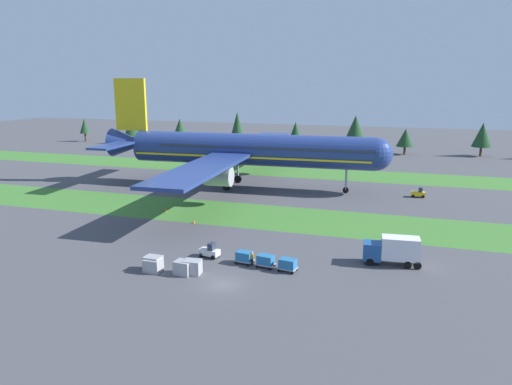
% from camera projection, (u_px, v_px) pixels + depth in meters
% --- Properties ---
extents(ground_plane, '(400.00, 400.00, 0.00)m').
position_uv_depth(ground_plane, '(223.00, 285.00, 54.16)').
color(ground_plane, '#47474C').
extents(grass_strip_near, '(320.00, 14.73, 0.01)m').
position_uv_depth(grass_strip_near, '(285.00, 218.00, 80.25)').
color(grass_strip_near, '#3D752D').
rests_on(grass_strip_near, ground).
extents(grass_strip_far, '(320.00, 14.73, 0.01)m').
position_uv_depth(grass_strip_far, '(327.00, 174.00, 118.73)').
color(grass_strip_far, '#3D752D').
rests_on(grass_strip_far, ground).
extents(airliner, '(61.30, 75.50, 22.75)m').
position_uv_depth(airliner, '(243.00, 149.00, 101.89)').
color(airliner, navy).
rests_on(airliner, ground).
extents(baggage_tug, '(2.76, 1.66, 1.97)m').
position_uv_depth(baggage_tug, '(210.00, 251.00, 62.37)').
color(baggage_tug, silver).
rests_on(baggage_tug, ground).
extents(cargo_dolly_lead, '(2.39, 1.80, 1.55)m').
position_uv_depth(cargo_dolly_lead, '(244.00, 256.00, 60.21)').
color(cargo_dolly_lead, '#A3A3A8').
rests_on(cargo_dolly_lead, ground).
extents(cargo_dolly_second, '(2.39, 1.80, 1.55)m').
position_uv_depth(cargo_dolly_second, '(266.00, 260.00, 58.98)').
color(cargo_dolly_second, '#A3A3A8').
rests_on(cargo_dolly_second, ground).
extents(cargo_dolly_third, '(2.39, 1.80, 1.55)m').
position_uv_depth(cargo_dolly_third, '(288.00, 264.00, 57.74)').
color(cargo_dolly_third, '#A3A3A8').
rests_on(cargo_dolly_third, ground).
extents(catering_truck, '(7.13, 2.90, 3.58)m').
position_uv_depth(catering_truck, '(393.00, 249.00, 59.66)').
color(catering_truck, '#1E4C8E').
rests_on(catering_truck, ground).
extents(pushback_tractor, '(2.66, 1.42, 1.97)m').
position_uv_depth(pushback_tractor, '(418.00, 193.00, 94.57)').
color(pushback_tractor, yellow).
rests_on(pushback_tractor, ground).
extents(ground_crew_marshaller, '(0.48, 0.36, 1.74)m').
position_uv_depth(ground_crew_marshaller, '(252.00, 258.00, 59.70)').
color(ground_crew_marshaller, black).
rests_on(ground_crew_marshaller, ground).
extents(uld_container_0, '(2.06, 1.67, 1.76)m').
position_uv_depth(uld_container_0, '(153.00, 263.00, 58.06)').
color(uld_container_0, '#A3A3A8').
rests_on(uld_container_0, ground).
extents(uld_container_1, '(2.03, 1.63, 1.58)m').
position_uv_depth(uld_container_1, '(153.00, 265.00, 57.64)').
color(uld_container_1, '#A3A3A8').
rests_on(uld_container_1, ground).
extents(uld_container_2, '(2.14, 1.78, 1.64)m').
position_uv_depth(uld_container_2, '(183.00, 268.00, 56.89)').
color(uld_container_2, '#A3A3A8').
rests_on(uld_container_2, ground).
extents(uld_container_3, '(2.15, 1.79, 1.72)m').
position_uv_depth(uld_container_3, '(192.00, 267.00, 56.95)').
color(uld_container_3, '#A3A3A8').
rests_on(uld_container_3, ground).
extents(taxiway_marker_0, '(0.44, 0.44, 0.69)m').
position_uv_depth(taxiway_marker_0, '(166.00, 210.00, 84.24)').
color(taxiway_marker_0, orange).
rests_on(taxiway_marker_0, ground).
extents(taxiway_marker_1, '(0.44, 0.44, 0.54)m').
position_uv_depth(taxiway_marker_1, '(194.00, 221.00, 77.49)').
color(taxiway_marker_1, orange).
rests_on(taxiway_marker_1, ground).
extents(distant_tree_line, '(197.97, 11.83, 11.78)m').
position_uv_depth(distant_tree_line, '(375.00, 132.00, 152.16)').
color(distant_tree_line, '#4C3823').
rests_on(distant_tree_line, ground).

